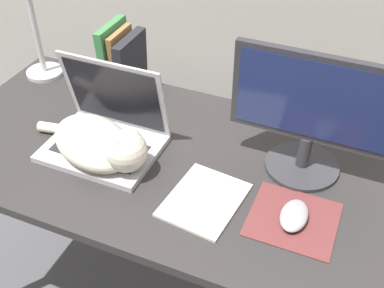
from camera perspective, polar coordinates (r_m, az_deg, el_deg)
desk at (r=1.44m, az=-2.28°, el=-3.91°), size 1.43×0.70×0.76m
laptop at (r=1.42m, az=-10.13°, el=1.43°), size 0.32×0.25×0.26m
cat at (r=1.37m, az=-10.86°, el=0.01°), size 0.41×0.28×0.14m
external_monitor at (r=1.28m, az=14.01°, el=3.58°), size 0.43×0.21×0.36m
mousepad at (r=1.24m, az=11.89°, el=-8.71°), size 0.22×0.20×0.00m
computer_mouse at (r=1.23m, az=12.00°, el=-8.29°), size 0.07×0.11×0.03m
book_row at (r=1.62m, az=-8.16°, el=9.42°), size 0.10×0.17×0.25m
desk_lamp at (r=1.68m, az=-18.42°, el=15.48°), size 0.17×0.17×0.43m
notepad at (r=1.26m, az=1.47°, el=-6.64°), size 0.20×0.24×0.01m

